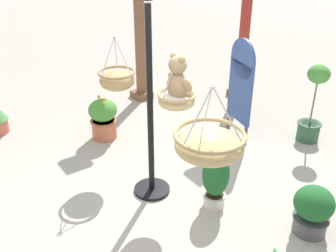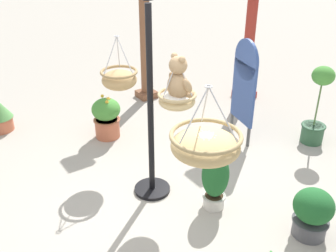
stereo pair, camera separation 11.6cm
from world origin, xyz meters
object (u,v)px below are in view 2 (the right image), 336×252
at_px(hanging_basket_with_teddy, 177,100).
at_px(teddy_bear, 179,80).
at_px(potted_plant_flowering_red, 215,180).
at_px(hanging_basket_right_low, 206,144).
at_px(greenhouse_pillar_left, 252,18).
at_px(potted_plant_fern_front, 317,109).
at_px(display_pole_central, 151,141).
at_px(greenhouse_pillar_right, 145,29).
at_px(potted_plant_bushy_green, 312,212).
at_px(display_sign_board, 244,82).
at_px(potted_plant_small_succulent, 107,117).
at_px(hanging_basket_left_high, 119,79).

relative_size(hanging_basket_with_teddy, teddy_bear, 1.08).
bearing_deg(potted_plant_flowering_red, hanging_basket_with_teddy, -159.95).
relative_size(hanging_basket_right_low, greenhouse_pillar_left, 0.21).
bearing_deg(potted_plant_fern_front, display_pole_central, -96.30).
height_order(display_pole_central, potted_plant_fern_front, display_pole_central).
relative_size(display_pole_central, greenhouse_pillar_right, 0.87).
distance_m(greenhouse_pillar_left, potted_plant_fern_front, 2.06).
distance_m(potted_plant_bushy_green, display_sign_board, 2.22).
bearing_deg(potted_plant_small_succulent, display_sign_board, 55.15).
relative_size(potted_plant_flowering_red, potted_plant_bushy_green, 1.31).
xyz_separation_m(hanging_basket_right_low, potted_plant_bushy_green, (0.32, 1.21, -1.05)).
xyz_separation_m(display_pole_central, hanging_basket_left_high, (-0.86, 0.06, 0.48)).
height_order(potted_plant_fern_front, potted_plant_small_succulent, potted_plant_fern_front).
bearing_deg(greenhouse_pillar_right, hanging_basket_left_high, -39.16).
relative_size(potted_plant_fern_front, display_sign_board, 0.77).
height_order(greenhouse_pillar_left, potted_plant_fern_front, greenhouse_pillar_left).
bearing_deg(potted_plant_small_succulent, potted_plant_fern_front, 53.50).
bearing_deg(hanging_basket_left_high, potted_plant_fern_front, 65.86).
xyz_separation_m(potted_plant_small_succulent, display_sign_board, (1.16, 1.66, 0.58)).
bearing_deg(potted_plant_flowering_red, greenhouse_pillar_right, 162.92).
distance_m(hanging_basket_left_high, hanging_basket_right_low, 2.14).
height_order(display_pole_central, potted_plant_bushy_green, display_pole_central).
bearing_deg(potted_plant_fern_front, hanging_basket_left_high, -114.14).
relative_size(hanging_basket_left_high, greenhouse_pillar_right, 0.26).
height_order(hanging_basket_right_low, greenhouse_pillar_right, greenhouse_pillar_right).
distance_m(hanging_basket_left_high, display_sign_board, 1.83).
bearing_deg(greenhouse_pillar_left, potted_plant_small_succulent, -90.59).
xyz_separation_m(greenhouse_pillar_right, potted_plant_small_succulent, (0.98, -1.28, -0.95)).
relative_size(teddy_bear, potted_plant_small_succulent, 0.79).
bearing_deg(greenhouse_pillar_left, hanging_basket_left_high, -77.20).
xyz_separation_m(greenhouse_pillar_right, potted_plant_fern_front, (2.82, 1.22, -0.74)).
bearing_deg(potted_plant_fern_front, greenhouse_pillar_right, -156.69).
bearing_deg(display_pole_central, greenhouse_pillar_left, 117.22).
bearing_deg(display_pole_central, greenhouse_pillar_right, 150.79).
bearing_deg(hanging_basket_right_low, greenhouse_pillar_right, 156.56).
xyz_separation_m(display_pole_central, potted_plant_bushy_green, (1.57, 0.99, -0.41)).
bearing_deg(hanging_basket_with_teddy, greenhouse_pillar_left, 121.68).
relative_size(display_pole_central, display_sign_board, 1.50).
bearing_deg(potted_plant_bushy_green, greenhouse_pillar_right, 174.06).
relative_size(teddy_bear, greenhouse_pillar_left, 0.17).
relative_size(hanging_basket_with_teddy, hanging_basket_left_high, 0.80).
height_order(hanging_basket_with_teddy, potted_plant_fern_front, hanging_basket_with_teddy).
xyz_separation_m(teddy_bear, potted_plant_bushy_green, (1.42, 0.71, -1.15)).
height_order(greenhouse_pillar_left, display_sign_board, greenhouse_pillar_left).
xyz_separation_m(display_pole_central, potted_plant_fern_front, (0.29, 2.63, -0.16)).
height_order(potted_plant_fern_front, display_sign_board, display_sign_board).
xyz_separation_m(potted_plant_fern_front, potted_plant_flowering_red, (0.37, -2.20, -0.17)).
bearing_deg(potted_plant_fern_front, teddy_bear, -93.41).
bearing_deg(teddy_bear, potted_plant_bushy_green, 26.64).
distance_m(hanging_basket_left_high, potted_plant_small_succulent, 1.10).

